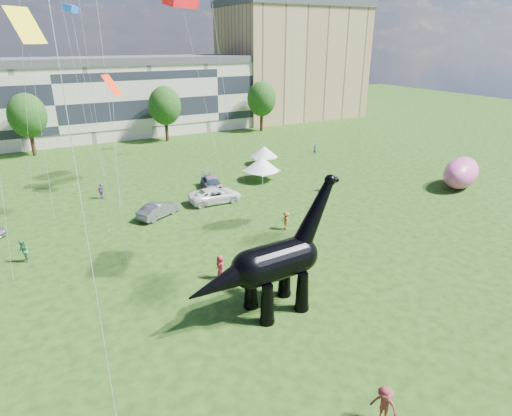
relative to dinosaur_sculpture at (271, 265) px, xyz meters
name	(u,v)px	position (x,y,z in m)	size (l,w,h in m)	color
ground	(316,335)	(1.12, -3.36, -3.22)	(220.00, 220.00, 0.00)	#16330C
terrace_row	(52,104)	(-6.88, 58.64, 2.78)	(78.00, 11.00, 12.00)	beige
apartment_block	(291,64)	(41.12, 61.64, 7.78)	(28.00, 18.00, 22.00)	tan
tree_mid_left	(27,112)	(-10.88, 49.64, 3.08)	(5.20, 5.20, 9.44)	#382314
tree_mid_right	(165,103)	(9.12, 49.64, 3.08)	(5.20, 5.20, 9.44)	#382314
tree_far_right	(262,96)	(27.12, 49.64, 3.08)	(5.20, 5.20, 9.44)	#382314
dinosaur_sculpture	(271,265)	(0.00, 0.00, 0.00)	(10.42, 2.98, 8.51)	black
car_grey	(158,210)	(-1.71, 18.18, -2.49)	(1.53, 4.39, 1.44)	slate
car_white	(215,195)	(4.63, 19.24, -2.46)	(2.52, 5.46, 1.52)	white
car_dark	(212,184)	(5.88, 22.97, -2.51)	(1.98, 4.88, 1.41)	#595960
gazebo_near	(262,164)	(12.53, 23.48, -1.21)	(5.17, 5.17, 2.86)	white
gazebo_far	(264,152)	(16.22, 29.45, -1.45)	(4.55, 4.55, 2.51)	silver
inflatable_pink	(461,173)	(31.24, 10.42, -1.51)	(6.84, 3.42, 3.42)	#DB559B
visitors	(205,237)	(-0.25, 10.14, -2.33)	(56.94, 41.00, 1.88)	maroon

